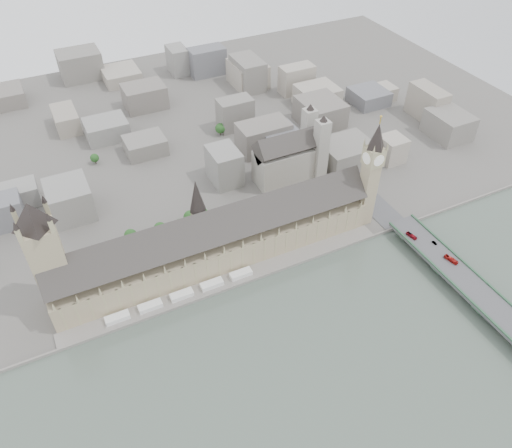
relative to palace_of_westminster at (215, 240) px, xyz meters
name	(u,v)px	position (x,y,z in m)	size (l,w,h in m)	color
ground	(226,276)	(0.00, -19.70, -22.71)	(900.00, 900.00, 0.00)	#595651
embankment_wall	(234,287)	(0.00, -34.70, -21.21)	(600.00, 1.50, 3.00)	slate
river_terrace	(230,281)	(0.00, -27.20, -21.71)	(270.00, 15.00, 2.00)	slate
terrace_tents	(182,295)	(-40.00, -26.70, -18.71)	(118.00, 7.00, 4.00)	white
palace_of_westminster	(215,240)	(0.00, 0.00, 0.00)	(265.00, 40.73, 55.44)	gray
elizabeth_tower	(371,168)	(138.00, -11.70, 35.38)	(17.00, 17.00, 107.50)	gray
victoria_tower	(46,253)	(-122.00, 6.30, 32.50)	(30.00, 30.00, 100.00)	gray
central_tower	(197,205)	(-10.00, 6.30, 35.21)	(13.00, 13.00, 48.00)	tan
westminster_bridge	(458,278)	(162.00, -107.20, -17.58)	(25.00, 325.00, 10.25)	#474749
bridge_parapets	(504,314)	(162.00, -151.70, -11.88)	(25.00, 235.00, 1.15)	#30573B
westminster_abbey	(291,157)	(110.92, 75.30, 2.38)	(68.00, 36.00, 64.00)	gray
city_skyline_inland	(138,118)	(0.00, 225.30, -3.71)	(720.00, 360.00, 38.00)	gray
park_trees	(188,228)	(-10.00, 40.30, -15.21)	(110.00, 30.00, 15.00)	#1B3F16
red_bus_north	(411,236)	(155.43, -56.63, -11.02)	(2.41, 10.28, 2.86)	maroon
red_bus_south	(451,259)	(165.64, -93.12, -10.79)	(2.80, 11.95, 3.33)	#B01A16
car_silver	(434,243)	(167.62, -71.56, -11.68)	(1.64, 4.71, 1.55)	gray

